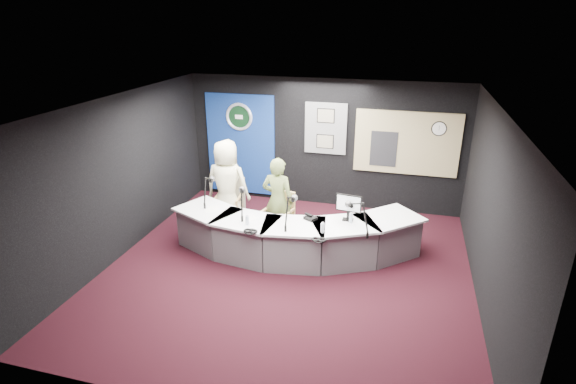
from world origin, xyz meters
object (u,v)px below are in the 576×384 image
(broadcast_desk, at_px, (293,236))
(armchair_right, at_px, (278,219))
(armchair_left, at_px, (228,206))
(person_woman, at_px, (278,201))
(person_man, at_px, (227,185))

(broadcast_desk, distance_m, armchair_right, 0.60)
(armchair_left, bearing_deg, armchair_right, -23.99)
(armchair_left, xyz_separation_m, person_woman, (1.15, -0.35, 0.40))
(broadcast_desk, relative_size, armchair_right, 4.84)
(broadcast_desk, bearing_deg, person_man, 152.79)
(person_man, xyz_separation_m, person_woman, (1.15, -0.35, -0.07))
(armchair_right, distance_m, person_man, 1.28)
(armchair_right, relative_size, person_woman, 0.56)
(person_woman, bearing_deg, person_man, -11.92)
(broadcast_desk, distance_m, person_man, 1.81)
(armchair_left, distance_m, person_woman, 1.26)
(broadcast_desk, height_order, armchair_left, armchair_left)
(broadcast_desk, distance_m, armchair_left, 1.73)
(broadcast_desk, bearing_deg, armchair_right, 132.02)
(armchair_left, xyz_separation_m, armchair_right, (1.15, -0.35, 0.03))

